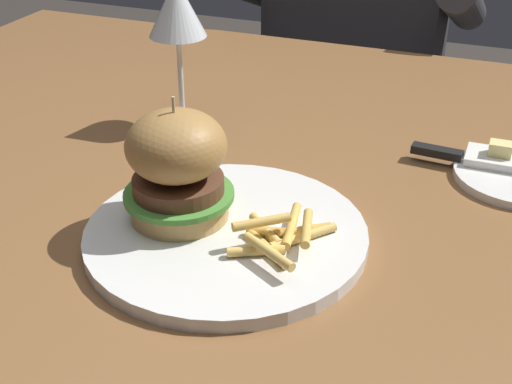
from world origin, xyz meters
The scene contains 8 objects.
dining_table centered at (0.00, 0.00, 0.66)m, with size 1.35×1.00×0.74m.
main_plate centered at (0.01, -0.15, 0.75)m, with size 0.28×0.28×0.01m, color white.
burger_sandwich centered at (-0.04, -0.15, 0.81)m, with size 0.11×0.11×0.13m.
fries_pile centered at (0.07, -0.16, 0.76)m, with size 0.09×0.12×0.03m.
wine_glass centered at (-0.16, 0.09, 0.89)m, with size 0.07×0.07×0.19m.
table_knife centered at (0.23, 0.09, 0.75)m, with size 0.20×0.03×0.01m.
butter_dish centered at (0.25, 0.10, 0.75)m, with size 0.07×0.05×0.04m.
diner_person centered at (-0.09, 0.77, 0.56)m, with size 0.51×0.36×1.18m.
Camera 1 is at (0.26, -0.69, 1.13)m, focal length 50.00 mm.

